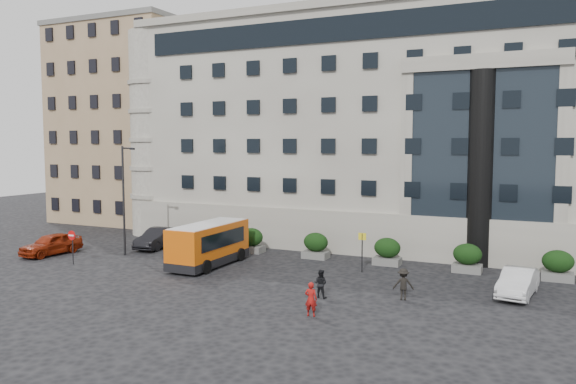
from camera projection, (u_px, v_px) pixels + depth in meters
The scene contains 23 objects.
ground at pixel (248, 281), 33.56m from camera, with size 120.00×120.00×0.00m, color black.
civic_building at pixel (425, 134), 50.17m from camera, with size 44.00×24.00×18.00m, color gray.
entrance_column at pixel (481, 169), 37.30m from camera, with size 1.80×1.80×13.00m, color black.
apartment_near at pixel (142, 127), 60.78m from camera, with size 14.00×14.00×20.00m, color #937656.
apartment_far at pixel (209, 123), 78.23m from camera, with size 13.00×13.00×22.00m, color #7F604A.
hedge_a at pixel (252, 240), 42.20m from camera, with size 1.80×1.26×1.84m.
hedge_b at pixel (316, 245), 40.03m from camera, with size 1.80×1.26×1.84m.
hedge_c at pixel (387, 251), 37.86m from camera, with size 1.80×1.26×1.84m.
hedge_d at pixel (467, 258), 35.70m from camera, with size 1.80×1.26×1.84m.
hedge_e at pixel (558, 265), 33.53m from camera, with size 1.80×1.26×1.84m.
street_lamp at pixel (124, 196), 40.87m from camera, with size 1.16×0.18×8.00m.
bus_stop_sign at pixel (362, 245), 35.64m from camera, with size 0.50×0.08×2.52m.
no_entry_sign at pixel (72, 240), 37.89m from camera, with size 0.64×0.16×2.32m.
minibus at pixel (209, 242), 37.59m from camera, with size 2.62×6.82×2.85m.
red_truck at pixel (205, 218), 51.59m from camera, with size 2.92×5.00×2.53m.
parked_car_a at pixel (51, 244), 41.30m from camera, with size 1.87×4.66×1.59m, color maroon.
parked_car_b at pixel (158, 238), 43.98m from camera, with size 1.66×4.77×1.57m, color black.
parked_car_c at pixel (178, 228), 49.56m from camera, with size 1.95×4.79×1.39m, color black.
parked_car_d at pixel (210, 227), 50.74m from camera, with size 2.02×4.39×1.22m, color black.
white_taxi at pixel (518, 282), 30.17m from camera, with size 1.56×4.48×1.48m, color silver.
pedestrian_a at pixel (311, 299), 26.63m from camera, with size 0.60×0.40×1.65m, color #9B120F.
pedestrian_b at pixel (321, 284), 29.83m from camera, with size 0.74×0.58×1.52m, color black.
pedestrian_c at pixel (403, 284), 29.38m from camera, with size 1.08×0.62×1.68m, color black.
Camera 1 is at (15.95, -28.95, 8.22)m, focal length 35.00 mm.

